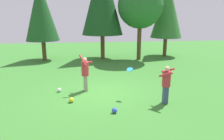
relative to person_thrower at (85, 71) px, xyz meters
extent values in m
plane|color=#387A2D|center=(0.71, -0.32, -0.98)|extent=(40.00, 40.00, 0.00)
cube|color=gray|center=(0.00, 0.00, -0.59)|extent=(0.19, 0.22, 0.77)
cylinder|color=#B72D38|center=(0.00, 0.00, 0.12)|extent=(0.34, 0.34, 0.67)
sphere|color=tan|center=(0.00, 0.00, 0.55)|extent=(0.22, 0.22, 0.22)
cylinder|color=#B72D38|center=(0.10, 0.18, 0.41)|extent=(0.54, 0.34, 0.12)
cylinder|color=#B72D38|center=(-0.10, -0.18, 0.57)|extent=(0.37, 0.25, 0.52)
cube|color=#38476B|center=(3.26, -1.93, -0.61)|extent=(0.19, 0.22, 0.74)
cylinder|color=#B72D38|center=(3.26, -1.93, 0.08)|extent=(0.34, 0.34, 0.64)
sphere|color=beige|center=(3.26, -1.93, 0.50)|extent=(0.21, 0.21, 0.21)
cylinder|color=#B72D38|center=(3.15, -2.10, 0.31)|extent=(0.49, 0.37, 0.27)
cylinder|color=#B72D38|center=(3.37, -1.77, 0.39)|extent=(0.49, 0.37, 0.26)
cylinder|color=#2393D1|center=(1.93, -1.05, 0.29)|extent=(0.37, 0.36, 0.14)
sphere|color=blue|center=(1.05, -2.56, -0.87)|extent=(0.21, 0.21, 0.21)
sphere|color=yellow|center=(-0.60, -1.35, -0.87)|extent=(0.21, 0.21, 0.21)
sphere|color=white|center=(-1.26, 0.00, -0.88)|extent=(0.19, 0.19, 0.19)
cylinder|color=brown|center=(7.21, 8.40, 0.54)|extent=(0.33, 0.33, 3.04)
cone|color=#337033|center=(7.21, 8.40, 3.13)|extent=(2.74, 2.74, 4.86)
cylinder|color=brown|center=(-3.34, 7.88, 0.49)|extent=(0.33, 0.33, 2.93)
cone|color=#1E5123|center=(-3.34, 7.88, 2.98)|extent=(2.64, 2.64, 4.69)
cylinder|color=brown|center=(1.48, 7.79, 0.88)|extent=(0.34, 0.34, 3.72)
cylinder|color=brown|center=(4.44, 7.05, 0.65)|extent=(0.33, 0.33, 3.26)
sphere|color=#28662D|center=(4.44, 7.05, 3.36)|extent=(3.59, 3.59, 3.59)
camera|label=1|loc=(0.06, -9.59, 2.51)|focal=33.23mm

